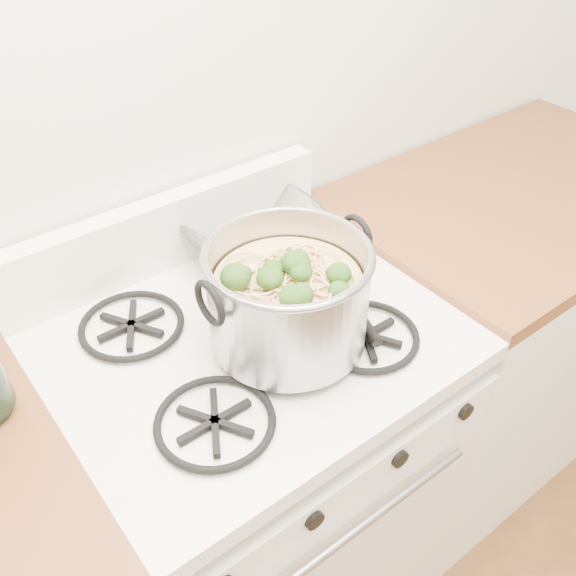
# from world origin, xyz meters

# --- Properties ---
(gas_range) EXTENTS (0.76, 0.66, 0.92)m
(gas_range) POSITION_xyz_m (0.00, 1.26, 0.44)
(gas_range) COLOR white
(gas_range) RESTS_ON ground
(counter_right) EXTENTS (1.00, 0.65, 0.92)m
(counter_right) POSITION_xyz_m (0.88, 1.26, 0.46)
(counter_right) COLOR silver
(counter_right) RESTS_ON ground
(stock_pot) EXTENTS (0.33, 0.30, 0.20)m
(stock_pot) POSITION_xyz_m (0.04, 1.20, 1.02)
(stock_pot) COLOR #93939B
(stock_pot) RESTS_ON gas_range
(spatula) EXTENTS (0.37, 0.39, 0.02)m
(spatula) POSITION_xyz_m (0.23, 1.31, 0.94)
(spatula) COLOR black
(spatula) RESTS_ON gas_range
(glass_bowl) EXTENTS (0.13, 0.13, 0.03)m
(glass_bowl) POSITION_xyz_m (0.17, 1.48, 0.94)
(glass_bowl) COLOR white
(glass_bowl) RESTS_ON gas_range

